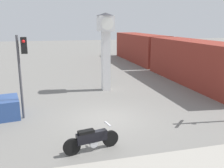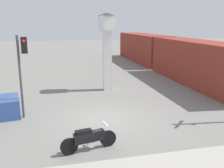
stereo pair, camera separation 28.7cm
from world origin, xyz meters
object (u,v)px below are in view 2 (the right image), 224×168
Objects in this scene: freight_train at (165,53)px; traffic_light at (22,62)px; clock_tower at (107,40)px; motorcycle at (89,139)px.

traffic_light reaches higher than freight_train.
freight_train is (7.50, 6.53, -1.88)m from clock_tower.
clock_tower reaches higher than motorcycle.
clock_tower is at bearing 39.95° from traffic_light.
motorcycle is 9.51m from clock_tower.
freight_train is at bearing 40.60° from traffic_light.
traffic_light is (-5.24, -4.39, -0.69)m from clock_tower.
clock_tower is (2.57, 8.61, 3.11)m from motorcycle.
motorcycle is 0.41× the size of clock_tower.
freight_train is at bearing 44.44° from motorcycle.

